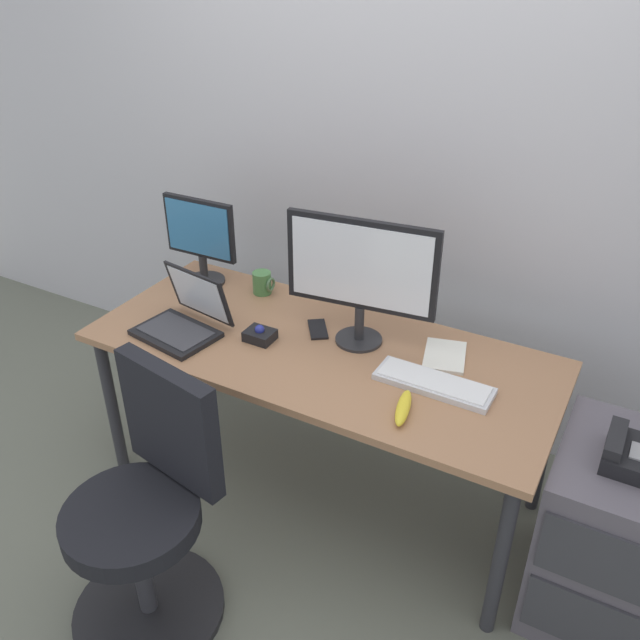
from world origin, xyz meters
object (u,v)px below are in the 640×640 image
Objects in this scene: monitor_main at (361,272)px; trackball_mouse at (260,335)px; monitor_side at (200,237)px; paper_notepad at (445,356)px; desk_phone at (631,454)px; banana at (403,408)px; office_chair at (148,516)px; laptop at (184,319)px; coffee_mug at (263,283)px; keyboard at (434,383)px; cell_phone at (318,329)px; file_cabinet at (608,536)px.

monitor_main is 0.47m from trackball_mouse.
monitor_side is at bearing 172.41° from monitor_main.
desk_phone is at bearing -18.25° from paper_notepad.
monitor_main reaches higher than monitor_side.
paper_notepad is 0.38m from banana.
monitor_main is (0.32, 0.88, 0.58)m from office_chair.
laptop is 3.61× the size of coffee_mug.
banana reaches higher than paper_notepad.
banana is (0.95, -0.06, -0.03)m from laptop.
office_chair is 1.05m from keyboard.
laptop reaches higher than trackball_mouse.
office_chair is at bearing -135.09° from cell_phone.
paper_notepad is at bearing -6.37° from coffee_mug.
cell_phone is (0.36, -0.16, -0.04)m from coffee_mug.
laptop is at bearing 173.40° from cell_phone.
trackball_mouse reaches higher than banana.
paper_notepad is 1.09× the size of banana.
coffee_mug is at bearing 162.03° from keyboard.
keyboard is at bearing 178.83° from file_cabinet.
monitor_main is 2.98× the size of banana.
trackball_mouse reaches higher than cell_phone.
file_cabinet is at bearing -11.07° from coffee_mug.
laptop is at bearing -157.72° from monitor_main.
file_cabinet is 6.05× the size of trackball_mouse.
office_chair is 4.92× the size of banana.
keyboard reaches higher than cell_phone.
trackball_mouse is at bearing -179.69° from desk_phone.
desk_phone is at bearing -8.65° from monitor_side.
paper_notepad is at bearing 19.06° from trackball_mouse.
office_chair reaches higher than banana.
cell_phone is at bearing 80.35° from office_chair.
monitor_side is 0.44m from laptop.
desk_phone is 0.21× the size of office_chair.
keyboard is at bearing -17.97° from coffee_mug.
laptop is at bearing 176.17° from banana.
trackball_mouse is at bearing -169.35° from cell_phone.
monitor_side is 1.87× the size of paper_notepad.
laptop reaches higher than banana.
banana reaches higher than keyboard.
laptop is 1.68× the size of paper_notepad.
paper_notepad is (-0.68, 0.21, 0.38)m from file_cabinet.
paper_notepad is at bearing -2.72° from monitor_side.
monitor_side reaches higher than file_cabinet.
file_cabinet is 1.93m from monitor_side.
office_chair is 1.10m from coffee_mug.
keyboard is 4.24× the size of coffee_mug.
cell_phone is (0.46, 0.25, -0.05)m from laptop.
trackball_mouse is 0.23m from cell_phone.
desk_phone is at bearing 12.78° from banana.
coffee_mug reaches higher than paper_notepad.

